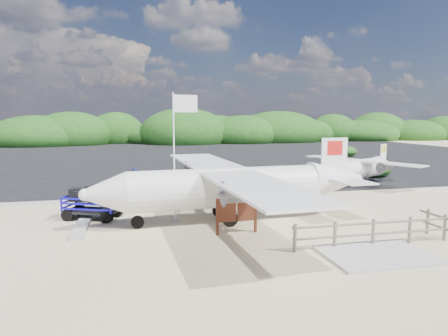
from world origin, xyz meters
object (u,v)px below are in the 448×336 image
Objects in this scene: crew_a at (135,186)px; aircraft_large at (247,160)px; flagpole at (175,222)px; aircraft_small at (80,157)px; crew_b at (233,185)px; baggage_cart at (93,219)px; signboard at (237,234)px.

aircraft_large is (12.00, 20.27, -0.99)m from crew_a.
aircraft_small is (-7.78, 30.98, 0.00)m from flagpole.
aircraft_large is 2.17× the size of aircraft_small.
aircraft_large is at bearing -89.91° from crew_b.
aircraft_large reaches higher than baggage_cart.
baggage_cart is 3.59m from crew_a.
baggage_cart is 3.83m from flagpole.
aircraft_small is at bearing -23.50° from aircraft_large.
crew_a is 1.32× the size of crew_b.
aircraft_large reaches higher than crew_a.
crew_a reaches higher than crew_b.
flagpole is 4.61m from crew_a.
crew_a is at bearing 55.79° from aircraft_large.
aircraft_large is (10.29, 24.44, 0.00)m from flagpole.
flagpole is 0.80× the size of aircraft_small.
crew_b reaches higher than aircraft_small.
crew_a is at bearing 78.93° from baggage_cart.
crew_a is at bearing 22.84° from crew_b.
crew_a is 27.52m from aircraft_small.
baggage_cart is at bearing 42.47° from crew_b.
crew_b is 0.21× the size of aircraft_small.
signboard is 34.81m from aircraft_small.
crew_a is at bearing 76.89° from aircraft_small.
aircraft_large is (8.08, 26.80, 0.00)m from signboard.
signboard is 0.26× the size of aircraft_small.
crew_b is (3.79, 4.60, 0.75)m from flagpole.
flagpole reaches higher than aircraft_large.
signboard is 27.99m from aircraft_large.
crew_b is at bearing 68.24° from aircraft_large.
aircraft_small is at bearing 102.20° from signboard.
baggage_cart is 6.86m from signboard.
crew_b is at bearing -164.00° from crew_a.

